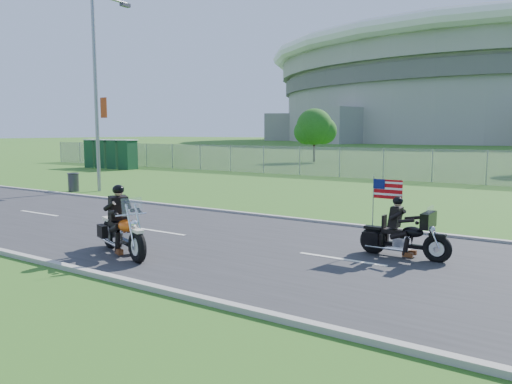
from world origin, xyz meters
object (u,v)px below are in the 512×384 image
Objects in this scene: streetlight at (99,79)px; porta_toilet_a at (128,155)px; porta_toilet_b at (116,155)px; porta_toilet_d at (94,154)px; porta_toilet_c at (105,154)px; motorcycle_lead at (122,233)px; motorcycle_follow at (404,238)px; trash_can at (73,182)px.

streetlight is 15.39m from porta_toilet_a.
porta_toilet_b and porta_toilet_d have the same top height.
porta_toilet_d is (-2.80, 0.00, 0.00)m from porta_toilet_b.
porta_toilet_a is 1.00× the size of porta_toilet_c.
porta_toilet_b is at bearing 136.65° from streetlight.
motorcycle_lead is (25.50, -19.50, -0.60)m from porta_toilet_d.
streetlight is 15.14m from motorcycle_lead.
porta_toilet_d is 32.11m from motorcycle_lead.
motorcycle_lead is (21.30, -19.50, -0.60)m from porta_toilet_a.
porta_toilet_a and porta_toilet_c have the same top height.
motorcycle_follow reaches higher than trash_can.
porta_toilet_b is 1.00× the size of porta_toilet_d.
motorcycle_follow is at bearing 51.91° from motorcycle_lead.
motorcycle_follow is 18.57m from trash_can.
motorcycle_follow is at bearing -16.95° from streetlight.
porta_toilet_b reaches higher than motorcycle_lead.
porta_toilet_c is at bearing 139.94° from streetlight.
streetlight reaches higher than motorcycle_follow.
trash_can is at bearing -48.55° from porta_toilet_b.
porta_toilet_d is (-1.40, 0.00, 0.00)m from porta_toilet_c.
porta_toilet_a is at bearing 132.91° from streetlight.
porta_toilet_d is 17.78m from trash_can.
porta_toilet_a is 2.51× the size of trash_can.
motorcycle_lead is at bearing -32.03° from trash_can.
streetlight is at bearing 163.29° from motorcycle_lead.
trash_can is at bearing -132.66° from streetlight.
motorcycle_lead is at bearing -40.66° from porta_toilet_b.
porta_toilet_c is at bearing 180.00° from porta_toilet_b.
streetlight reaches higher than motorcycle_lead.
motorcycle_lead is (22.70, -19.50, -0.60)m from porta_toilet_b.
porta_toilet_d reaches higher than motorcycle_follow.
porta_toilet_a is at bearing 158.51° from motorcycle_lead.
motorcycle_follow is at bearing -12.96° from trash_can.
porta_toilet_b is at bearing 180.00° from porta_toilet_a.
porta_toilet_b is (-1.40, 0.00, 0.00)m from porta_toilet_a.
porta_toilet_b is 2.51× the size of trash_can.
streetlight is 18.40m from porta_toilet_d.
porta_toilet_c is at bearing 162.01° from motorcycle_lead.
streetlight is 4.52× the size of motorcycle_follow.
porta_toilet_c is at bearing 152.38° from motorcycle_follow.
porta_toilet_d reaches higher than motorcycle_lead.
trash_can is at bearing -44.96° from porta_toilet_c.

